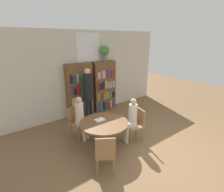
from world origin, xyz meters
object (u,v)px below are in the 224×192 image
(bookshelf_right, at_px, (104,86))
(bookshelf_left, at_px, (80,91))
(reading_table, at_px, (104,126))
(chair_near_camera, at_px, (105,153))
(seated_reader_right, at_px, (131,118))
(chair_far_side, at_px, (137,123))
(librarian_standing, at_px, (88,89))
(chair_left_side, at_px, (76,120))
(seated_reader_left, at_px, (81,116))
(flower_vase, at_px, (105,51))

(bookshelf_right, bearing_deg, bookshelf_left, -179.98)
(reading_table, relative_size, chair_near_camera, 1.37)
(bookshelf_left, distance_m, seated_reader_right, 2.34)
(reading_table, xyz_separation_m, chair_near_camera, (-0.52, -0.80, -0.09))
(chair_far_side, distance_m, librarian_standing, 2.00)
(chair_left_side, distance_m, seated_reader_right, 1.55)
(chair_far_side, bearing_deg, bookshelf_right, 2.59)
(seated_reader_left, distance_m, seated_reader_right, 1.37)
(chair_left_side, bearing_deg, chair_far_side, 117.00)
(bookshelf_right, relative_size, librarian_standing, 1.06)
(flower_vase, relative_size, reading_table, 0.45)
(chair_near_camera, bearing_deg, librarian_standing, 100.58)
(chair_near_camera, relative_size, chair_left_side, 1.00)
(bookshelf_right, bearing_deg, librarian_standing, -152.72)
(seated_reader_left, height_order, seated_reader_right, seated_reader_left)
(flower_vase, xyz_separation_m, librarian_standing, (-1.04, -0.51, -1.16))
(bookshelf_right, relative_size, chair_near_camera, 2.12)
(bookshelf_right, distance_m, chair_near_camera, 3.54)
(flower_vase, relative_size, chair_near_camera, 0.61)
(chair_left_side, distance_m, librarian_standing, 1.24)
(chair_near_camera, distance_m, seated_reader_left, 1.55)
(bookshelf_left, xyz_separation_m, flower_vase, (1.10, 0.00, 1.32))
(reading_table, xyz_separation_m, seated_reader_left, (-0.27, 0.72, 0.09))
(seated_reader_left, distance_m, librarian_standing, 1.24)
(chair_far_side, distance_m, seated_reader_left, 1.55)
(chair_far_side, relative_size, seated_reader_left, 0.73)
(bookshelf_right, height_order, chair_far_side, bookshelf_right)
(seated_reader_left, bearing_deg, librarian_standing, -151.13)
(flower_vase, xyz_separation_m, chair_left_side, (-1.86, -1.21, -1.77))
(flower_vase, xyz_separation_m, seated_reader_right, (-0.78, -2.31, -1.60))
(seated_reader_right, xyz_separation_m, librarian_standing, (-0.26, 1.80, 0.44))
(flower_vase, bearing_deg, bookshelf_left, -179.74)
(librarian_standing, bearing_deg, seated_reader_left, -130.43)
(chair_near_camera, bearing_deg, flower_vase, 88.20)
(reading_table, distance_m, librarian_standing, 1.75)
(seated_reader_right, bearing_deg, seated_reader_left, 62.96)
(chair_far_side, height_order, librarian_standing, librarian_standing)
(bookshelf_right, relative_size, chair_far_side, 2.12)
(seated_reader_left, bearing_deg, chair_near_camera, 59.82)
(seated_reader_right, bearing_deg, bookshelf_right, -1.91)
(reading_table, relative_size, chair_left_side, 1.37)
(chair_left_side, distance_m, seated_reader_left, 0.26)
(bookshelf_right, bearing_deg, seated_reader_right, -107.21)
(bookshelf_left, relative_size, seated_reader_left, 1.55)
(chair_left_side, relative_size, librarian_standing, 0.50)
(flower_vase, bearing_deg, reading_table, -125.77)
(bookshelf_left, xyz_separation_m, bookshelf_right, (1.03, 0.00, 0.00))
(reading_table, distance_m, chair_near_camera, 0.96)
(reading_table, relative_size, librarian_standing, 0.68)
(bookshelf_right, relative_size, reading_table, 1.55)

